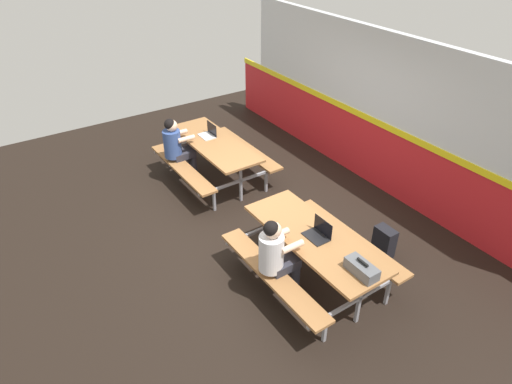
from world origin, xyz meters
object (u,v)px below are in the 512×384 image
(laptop_silver, at_px, (209,133))
(picnic_table_left, at_px, (215,150))
(laptop_dark, at_px, (318,233))
(picnic_table_right, at_px, (313,246))
(backpack_dark, at_px, (384,242))
(student_further, at_px, (277,253))
(toolbox_grey, at_px, (362,269))
(student_nearer, at_px, (177,145))

(laptop_silver, bearing_deg, picnic_table_left, -7.80)
(picnic_table_left, relative_size, laptop_dark, 6.41)
(picnic_table_right, distance_m, backpack_dark, 1.25)
(picnic_table_left, xyz_separation_m, laptop_silver, (-0.26, 0.03, 0.21))
(picnic_table_left, relative_size, picnic_table_right, 1.00)
(picnic_table_right, xyz_separation_m, laptop_silver, (-3.21, 0.25, 0.21))
(picnic_table_left, xyz_separation_m, student_further, (2.93, -0.77, 0.13))
(picnic_table_left, height_order, picnic_table_right, same)
(picnic_table_left, bearing_deg, backpack_dark, 17.45)
(toolbox_grey, bearing_deg, student_nearer, -175.02)
(picnic_table_left, distance_m, picnic_table_right, 2.96)
(laptop_silver, xyz_separation_m, laptop_dark, (3.24, -0.21, 0.00))
(backpack_dark, bearing_deg, laptop_silver, -164.35)
(student_nearer, distance_m, toolbox_grey, 4.08)
(backpack_dark, bearing_deg, toolbox_grey, -61.18)
(student_nearer, relative_size, student_further, 1.00)
(picnic_table_right, xyz_separation_m, student_further, (-0.02, -0.56, 0.13))
(picnic_table_left, xyz_separation_m, toolbox_grey, (3.76, -0.21, 0.23))
(student_further, height_order, laptop_silver, student_further)
(backpack_dark, bearing_deg, laptop_dark, -96.12)
(picnic_table_left, distance_m, student_nearer, 0.65)
(picnic_table_right, bearing_deg, toolbox_grey, 0.55)
(student_nearer, bearing_deg, laptop_silver, 84.83)
(picnic_table_right, xyz_separation_m, toolbox_grey, (0.80, 0.01, 0.23))
(student_nearer, distance_m, laptop_dark, 3.32)
(student_nearer, xyz_separation_m, student_further, (3.24, -0.21, 0.00))
(picnic_table_left, height_order, laptop_silver, laptop_silver)
(laptop_silver, relative_size, toolbox_grey, 0.81)
(picnic_table_right, height_order, student_further, student_further)
(picnic_table_left, relative_size, student_further, 1.71)
(toolbox_grey, bearing_deg, backpack_dark, 118.82)
(student_further, relative_size, laptop_dark, 3.75)
(picnic_table_right, distance_m, student_further, 0.57)
(student_nearer, distance_m, laptop_silver, 0.60)
(toolbox_grey, xyz_separation_m, backpack_dark, (-0.65, 1.18, -0.60))
(laptop_silver, relative_size, laptop_dark, 1.00)
(picnic_table_right, bearing_deg, student_further, -92.39)
(student_nearer, bearing_deg, student_further, -3.72)
(picnic_table_right, relative_size, toolbox_grey, 5.16)
(student_nearer, distance_m, student_further, 3.25)
(picnic_table_right, xyz_separation_m, student_nearer, (-3.26, -0.35, 0.13))
(picnic_table_left, bearing_deg, laptop_dark, -3.37)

